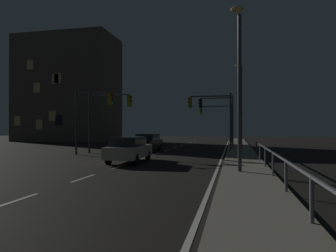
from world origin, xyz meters
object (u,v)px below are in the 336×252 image
object	(u,v)px
car_oncoming	(147,142)
traffic_light_far_left	(211,110)
street_lamp_median	(241,99)
street_lamp_far_end	(239,77)
traffic_light_mid_right	(92,109)
traffic_light_far_right	(218,111)
car	(129,149)
building_distant	(68,89)
traffic_light_mid_left	(108,110)
traffic_light_overhead_east	(217,115)

from	to	relation	value
car_oncoming	traffic_light_far_left	xyz separation A→B (m)	(5.71, 0.87, 2.90)
street_lamp_median	street_lamp_far_end	distance (m)	15.34
traffic_light_mid_right	street_lamp_far_end	distance (m)	13.78
traffic_light_far_right	car	bearing A→B (deg)	-108.61
car	traffic_light_far_right	bearing A→B (deg)	71.39
building_distant	traffic_light_mid_left	bearing A→B (deg)	-52.36
traffic_light_mid_right	street_lamp_median	distance (m)	13.71
car	street_lamp_far_end	size ratio (longest dim) A/B	0.63
traffic_light_far_left	traffic_light_mid_left	size ratio (longest dim) A/B	1.00
car	traffic_light_far_right	distance (m)	14.89
traffic_light_far_left	street_lamp_far_end	size ratio (longest dim) A/B	0.71
traffic_light_mid_right	traffic_light_far_right	bearing A→B (deg)	45.65
traffic_light_overhead_east	street_lamp_median	world-z (taller)	street_lamp_median
street_lamp_far_end	traffic_light_overhead_east	bearing A→B (deg)	95.12
traffic_light_far_right	street_lamp_far_end	distance (m)	17.66
traffic_light_far_left	street_lamp_median	bearing A→B (deg)	36.65
street_lamp_far_end	traffic_light_far_right	bearing A→B (deg)	96.06
building_distant	street_lamp_median	bearing A→B (deg)	-29.13
car_oncoming	street_lamp_far_end	bearing A→B (deg)	-57.65
traffic_light_far_right	building_distant	bearing A→B (deg)	152.60
car_oncoming	traffic_light_overhead_east	world-z (taller)	traffic_light_overhead_east
traffic_light_mid_left	street_lamp_median	xyz separation A→B (m)	(10.84, 5.87, 1.22)
traffic_light_far_right	street_lamp_median	distance (m)	3.31
traffic_light_mid_left	building_distant	size ratio (longest dim) A/B	0.30
traffic_light_far_right	street_lamp_median	xyz separation A→B (m)	(2.27, -2.22, 0.94)
traffic_light_far_left	traffic_light_mid_right	bearing A→B (deg)	-149.20
street_lamp_median	building_distant	distance (m)	31.06
traffic_light_mid_left	street_lamp_far_end	distance (m)	14.10
traffic_light_mid_left	car	bearing A→B (deg)	-55.61
traffic_light_mid_left	street_lamp_median	distance (m)	12.39
car	traffic_light_overhead_east	xyz separation A→B (m)	(4.11, 23.13, 2.97)
traffic_light_overhead_east	building_distant	world-z (taller)	building_distant
traffic_light_far_left	traffic_light_overhead_east	size ratio (longest dim) A/B	0.99
street_lamp_median	traffic_light_mid_right	bearing A→B (deg)	-147.81
traffic_light_mid_right	building_distant	bearing A→B (deg)	124.62
car_oncoming	traffic_light_far_right	size ratio (longest dim) A/B	0.83
car	car_oncoming	size ratio (longest dim) A/B	1.01
car_oncoming	traffic_light_overhead_east	bearing A→B (deg)	69.01
traffic_light_mid_right	building_distant	size ratio (longest dim) A/B	0.31
car	traffic_light_mid_left	bearing A→B (deg)	124.39
traffic_light_far_left	street_lamp_far_end	xyz separation A→B (m)	(2.21, -13.38, 0.67)
car	traffic_light_overhead_east	world-z (taller)	traffic_light_overhead_east
traffic_light_mid_left	street_lamp_median	world-z (taller)	street_lamp_median
car	building_distant	bearing A→B (deg)	126.96
street_lamp_far_end	building_distant	distance (m)	40.51
car	traffic_light_overhead_east	size ratio (longest dim) A/B	0.87
traffic_light_overhead_east	building_distant	bearing A→B (deg)	171.80
traffic_light_far_left	traffic_light_overhead_east	world-z (taller)	traffic_light_overhead_east
car	car_oncoming	bearing A→B (deg)	99.10
traffic_light_mid_left	car_oncoming	bearing A→B (deg)	50.49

